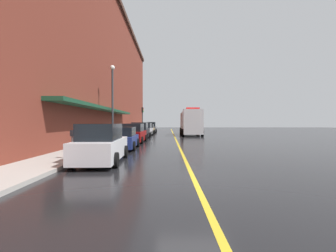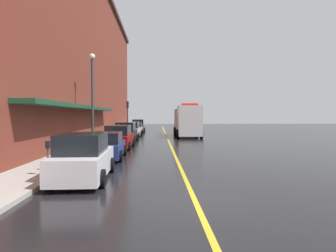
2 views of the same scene
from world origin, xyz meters
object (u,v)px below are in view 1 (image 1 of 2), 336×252
(parking_meter_0, at_px, (80,138))
(traffic_light_near, at_px, (143,115))
(box_truck, at_px, (191,123))
(parked_car_4, at_px, (146,130))
(parked_car_2, at_px, (135,134))
(parked_car_6, at_px, (152,128))
(parked_car_0, at_px, (102,144))
(parking_meter_2, at_px, (73,139))
(parked_car_3, at_px, (141,131))
(street_lamp_left, at_px, (113,95))
(parking_meter_1, at_px, (130,129))
(parked_car_1, at_px, (124,139))
(parked_car_5, at_px, (149,129))

(parking_meter_0, height_order, traffic_light_near, traffic_light_near)
(box_truck, bearing_deg, parked_car_4, -77.98)
(parked_car_2, xyz_separation_m, parking_meter_0, (-1.38, -9.92, 0.25))
(parked_car_4, bearing_deg, parked_car_6, 1.46)
(parked_car_0, bearing_deg, traffic_light_near, 0.49)
(parked_car_0, bearing_deg, parking_meter_0, 48.84)
(parked_car_4, xyz_separation_m, parking_meter_2, (-1.39, -22.21, 0.24))
(parked_car_0, height_order, parked_car_6, parked_car_6)
(parked_car_3, xyz_separation_m, traffic_light_near, (-1.27, 14.83, 2.30))
(parking_meter_0, relative_size, street_lamp_left, 0.19)
(parking_meter_1, bearing_deg, box_truck, 39.26)
(parked_car_3, height_order, parked_car_4, parked_car_3)
(box_truck, bearing_deg, parked_car_0, -14.47)
(parking_meter_2, distance_m, street_lamp_left, 11.60)
(parked_car_0, height_order, street_lamp_left, street_lamp_left)
(parking_meter_1, height_order, street_lamp_left, street_lamp_left)
(parked_car_1, height_order, street_lamp_left, street_lamp_left)
(parking_meter_1, relative_size, parking_meter_2, 1.00)
(parked_car_6, distance_m, parking_meter_0, 32.45)
(parked_car_0, relative_size, traffic_light_near, 1.09)
(parking_meter_2, bearing_deg, parked_car_0, -8.73)
(parked_car_0, xyz_separation_m, box_truck, (6.29, 23.73, 0.96))
(parked_car_2, xyz_separation_m, parked_car_6, (0.04, 22.49, 0.06))
(parked_car_1, height_order, parked_car_4, parked_car_4)
(traffic_light_near, bearing_deg, parked_car_6, 57.05)
(box_truck, bearing_deg, street_lamp_left, -33.44)
(parking_meter_0, height_order, street_lamp_left, street_lamp_left)
(parked_car_4, bearing_deg, parking_meter_0, 177.80)
(parked_car_1, xyz_separation_m, parking_meter_2, (-1.40, -5.44, 0.34))
(parked_car_0, relative_size, parked_car_2, 1.02)
(parked_car_1, bearing_deg, parked_car_0, 179.08)
(traffic_light_near, bearing_deg, parked_car_3, -85.12)
(parked_car_5, xyz_separation_m, parking_meter_0, (-1.35, -26.94, 0.33))
(box_truck, bearing_deg, parking_meter_1, -50.36)
(parked_car_3, relative_size, parked_car_6, 0.87)
(parked_car_2, height_order, parking_meter_2, parked_car_2)
(parked_car_3, height_order, parking_meter_2, parked_car_3)
(parked_car_3, distance_m, parking_meter_1, 1.54)
(parked_car_1, bearing_deg, parking_meter_1, 5.47)
(parked_car_3, height_order, parked_car_5, parked_car_3)
(parked_car_6, bearing_deg, parked_car_2, 179.07)
(parked_car_3, xyz_separation_m, street_lamp_left, (-1.93, -5.36, 3.55))
(parking_meter_2, distance_m, traffic_light_near, 31.35)
(parked_car_3, bearing_deg, parked_car_6, 1.10)
(parked_car_1, xyz_separation_m, parked_car_5, (-0.04, 22.45, 0.01))
(parked_car_4, bearing_deg, box_truck, -76.80)
(parked_car_2, bearing_deg, box_truck, -25.26)
(parked_car_1, distance_m, parking_meter_0, 4.72)
(parked_car_6, height_order, parking_meter_0, parked_car_6)
(parked_car_4, height_order, parking_meter_0, parked_car_4)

